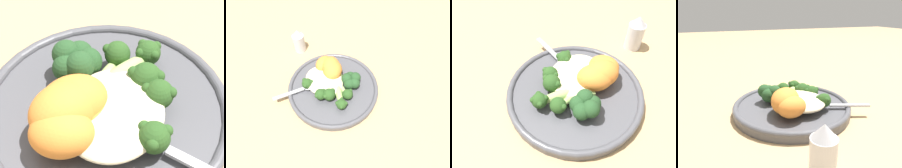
# 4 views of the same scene
# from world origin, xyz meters

# --- Properties ---
(ground_plane) EXTENTS (4.00, 4.00, 0.00)m
(ground_plane) POSITION_xyz_m (0.00, 0.00, 0.00)
(ground_plane) COLOR tan
(plate) EXTENTS (0.25, 0.25, 0.02)m
(plate) POSITION_xyz_m (-0.00, 0.01, 0.01)
(plate) COLOR #4C4C51
(plate) RESTS_ON ground_plane
(quinoa_mound) EXTENTS (0.11, 0.10, 0.02)m
(quinoa_mound) POSITION_xyz_m (-0.02, -0.01, 0.03)
(quinoa_mound) COLOR beige
(quinoa_mound) RESTS_ON plate
(broccoli_stalk_0) EXTENTS (0.08, 0.10, 0.03)m
(broccoli_stalk_0) POSITION_xyz_m (-0.03, -0.02, 0.03)
(broccoli_stalk_0) COLOR #9EBC66
(broccoli_stalk_0) RESTS_ON plate
(broccoli_stalk_1) EXTENTS (0.03, 0.11, 0.03)m
(broccoli_stalk_1) POSITION_xyz_m (0.00, -0.02, 0.03)
(broccoli_stalk_1) COLOR #9EBC66
(broccoli_stalk_1) RESTS_ON plate
(broccoli_stalk_2) EXTENTS (0.05, 0.08, 0.03)m
(broccoli_stalk_2) POSITION_xyz_m (0.02, -0.02, 0.04)
(broccoli_stalk_2) COLOR #9EBC66
(broccoli_stalk_2) RESTS_ON plate
(broccoli_stalk_3) EXTENTS (0.09, 0.07, 0.03)m
(broccoli_stalk_3) POSITION_xyz_m (0.04, -0.01, 0.03)
(broccoli_stalk_3) COLOR #9EBC66
(broccoli_stalk_3) RESTS_ON plate
(broccoli_stalk_4) EXTENTS (0.09, 0.04, 0.03)m
(broccoli_stalk_4) POSITION_xyz_m (0.04, 0.01, 0.03)
(broccoli_stalk_4) COLOR #9EBC66
(broccoli_stalk_4) RESTS_ON plate
(sweet_potato_chunk_0) EXTENTS (0.06, 0.07, 0.04)m
(sweet_potato_chunk_0) POSITION_xyz_m (-0.06, 0.03, 0.04)
(sweet_potato_chunk_0) COLOR orange
(sweet_potato_chunk_0) RESTS_ON plate
(sweet_potato_chunk_1) EXTENTS (0.08, 0.08, 0.04)m
(sweet_potato_chunk_1) POSITION_xyz_m (-0.03, 0.03, 0.04)
(sweet_potato_chunk_1) COLOR orange
(sweet_potato_chunk_1) RESTS_ON plate
(sweet_potato_chunk_2) EXTENTS (0.07, 0.07, 0.03)m
(sweet_potato_chunk_2) POSITION_xyz_m (-0.03, 0.02, 0.04)
(sweet_potato_chunk_2) COLOR orange
(sweet_potato_chunk_2) RESTS_ON plate
(sweet_potato_chunk_3) EXTENTS (0.08, 0.08, 0.05)m
(sweet_potato_chunk_3) POSITION_xyz_m (-0.04, 0.04, 0.05)
(sweet_potato_chunk_3) COLOR orange
(sweet_potato_chunk_3) RESTS_ON plate
(kale_tuft) EXTENTS (0.05, 0.05, 0.04)m
(kale_tuft) POSITION_xyz_m (0.03, 0.05, 0.04)
(kale_tuft) COLOR #234723
(kale_tuft) RESTS_ON plate
(spoon) EXTENTS (0.06, 0.12, 0.01)m
(spoon) POSITION_xyz_m (-0.05, -0.06, 0.03)
(spoon) COLOR #B7B7BC
(spoon) RESTS_ON plate
(salt_shaker) EXTENTS (0.04, 0.04, 0.08)m
(salt_shaker) POSITION_xyz_m (-0.20, 0.04, 0.04)
(salt_shaker) COLOR silver
(salt_shaker) RESTS_ON ground_plane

